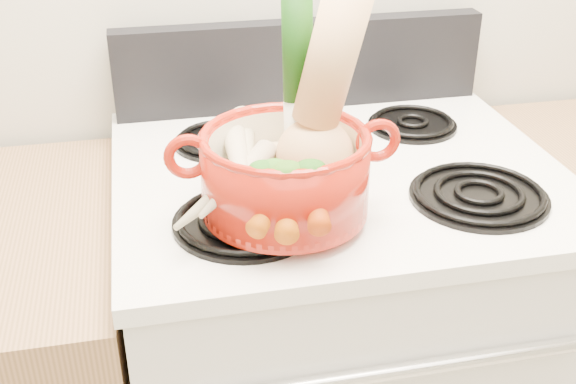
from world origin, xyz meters
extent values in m
cube|color=silver|center=(0.00, 1.40, 0.46)|extent=(0.76, 0.65, 0.92)
cube|color=white|center=(0.00, 1.40, 0.93)|extent=(0.78, 0.67, 0.03)
cube|color=black|center=(0.00, 1.70, 1.04)|extent=(0.76, 0.05, 0.18)
cylinder|color=silver|center=(0.00, 1.06, 0.78)|extent=(0.60, 0.02, 0.02)
cylinder|color=black|center=(-0.19, 1.24, 0.96)|extent=(0.22, 0.22, 0.02)
cylinder|color=black|center=(0.19, 1.24, 0.96)|extent=(0.22, 0.22, 0.02)
cylinder|color=black|center=(-0.19, 1.54, 0.96)|extent=(0.17, 0.17, 0.02)
cylinder|color=black|center=(0.19, 1.54, 0.96)|extent=(0.17, 0.17, 0.02)
cylinder|color=#9B170A|center=(-0.13, 1.24, 1.03)|extent=(0.25, 0.25, 0.12)
torus|color=#9B170A|center=(-0.27, 1.24, 1.07)|extent=(0.07, 0.02, 0.07)
torus|color=#9B170A|center=(0.01, 1.24, 1.07)|extent=(0.07, 0.02, 0.07)
cylinder|color=white|center=(-0.10, 1.30, 1.15)|extent=(0.05, 0.08, 0.31)
ellipsoid|color=tan|center=(-0.13, 1.31, 1.02)|extent=(0.11, 0.10, 0.05)
cone|color=beige|center=(-0.19, 1.25, 1.02)|extent=(0.06, 0.25, 0.07)
cone|color=beige|center=(-0.22, 1.23, 1.02)|extent=(0.19, 0.18, 0.06)
cone|color=beige|center=(-0.18, 1.30, 1.03)|extent=(0.06, 0.19, 0.06)
cone|color=beige|center=(-0.20, 1.23, 1.03)|extent=(0.15, 0.16, 0.06)
cone|color=beige|center=(-0.18, 1.29, 1.04)|extent=(0.08, 0.24, 0.07)
cone|color=#F0E6C3|center=(-0.19, 1.25, 1.04)|extent=(0.05, 0.23, 0.06)
cone|color=#D3660A|center=(-0.14, 1.19, 1.01)|extent=(0.07, 0.18, 0.05)
cone|color=#CE590A|center=(-0.16, 1.17, 1.02)|extent=(0.10, 0.14, 0.04)
cone|color=#C33B09|center=(-0.10, 1.18, 1.02)|extent=(0.06, 0.18, 0.05)
cone|color=#C43B09|center=(-0.14, 1.21, 1.03)|extent=(0.08, 0.13, 0.04)
camera|label=1|loc=(-0.32, 0.31, 1.51)|focal=45.00mm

